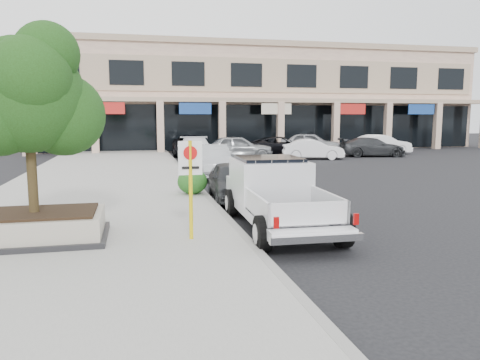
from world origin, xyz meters
name	(u,v)px	position (x,y,z in m)	size (l,w,h in m)	color
ground	(302,236)	(0.00, 0.00, 0.00)	(120.00, 120.00, 0.00)	black
sidewalk	(94,200)	(-5.50, 6.00, 0.07)	(8.00, 52.00, 0.15)	gray
curb	(206,196)	(-1.55, 6.00, 0.07)	(0.20, 52.00, 0.15)	gray
strip_mall	(259,98)	(8.00, 33.93, 4.75)	(40.55, 12.43, 9.50)	tan
planter	(35,227)	(-6.36, 0.47, 0.48)	(3.20, 2.20, 0.68)	black
planter_tree	(35,98)	(-6.23, 0.62, 3.41)	(2.90, 2.55, 4.00)	#322513
no_parking_sign	(191,176)	(-2.83, -0.18, 1.63)	(0.55, 0.09, 2.30)	yellow
hedge	(192,182)	(-2.03, 6.11, 0.62)	(1.10, 0.99, 0.94)	#154513
pickup_truck	(279,195)	(-0.35, 0.85, 0.93)	(2.18, 5.90, 1.86)	white
curb_car_a	(233,181)	(-0.60, 5.60, 0.68)	(1.61, 4.00, 1.36)	#292B2D
curb_car_b	(211,161)	(-0.41, 11.90, 0.79)	(1.68, 4.82, 1.59)	#ABAFB4
curb_car_c	(195,150)	(-0.19, 19.62, 0.81)	(2.28, 5.61, 1.63)	white
curb_car_d	(190,145)	(0.05, 24.62, 0.78)	(2.59, 5.61, 1.56)	black
lot_car_a	(238,147)	(3.06, 21.22, 0.83)	(1.96, 4.86, 1.66)	gray
lot_car_b	(313,149)	(8.10, 19.82, 0.69)	(1.47, 4.21, 1.39)	white
lot_car_c	(372,147)	(13.24, 20.94, 0.71)	(1.98, 4.87, 1.41)	#282A2D
lot_car_d	(282,146)	(6.87, 23.13, 0.73)	(2.41, 5.22, 1.45)	black
lot_car_e	(311,143)	(9.91, 24.87, 0.84)	(1.98, 4.93, 1.68)	#97999E
lot_car_f	(381,145)	(14.82, 22.52, 0.77)	(1.64, 4.70, 1.55)	white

